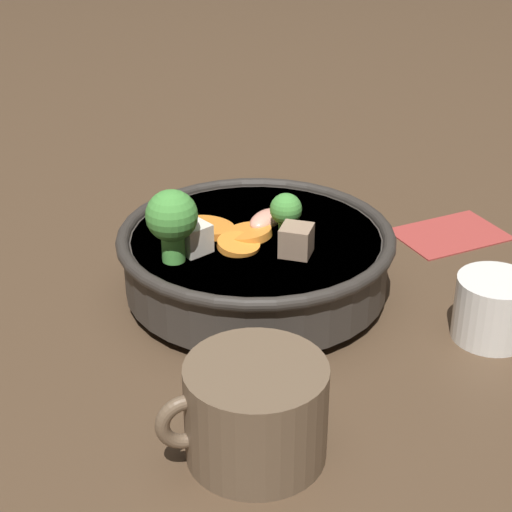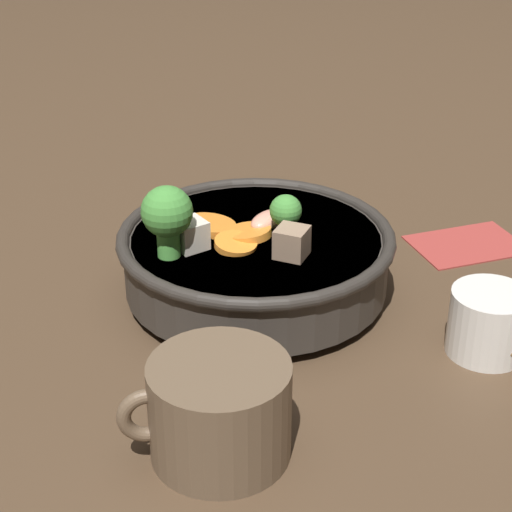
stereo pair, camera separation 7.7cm
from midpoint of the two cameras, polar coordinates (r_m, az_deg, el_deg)
ground_plane at (r=0.79m, az=2.79°, el=-2.65°), size 3.00×3.00×0.00m
stirfry_bowl at (r=0.76m, az=2.76°, el=0.05°), size 0.25×0.25×0.12m
tea_cup at (r=0.73m, az=18.19°, el=-4.30°), size 0.06×0.06×0.06m
dark_mug at (r=0.59m, az=1.25°, el=-10.37°), size 0.12×0.10×0.07m
napkin at (r=0.91m, az=16.27°, el=0.71°), size 0.12×0.09×0.00m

